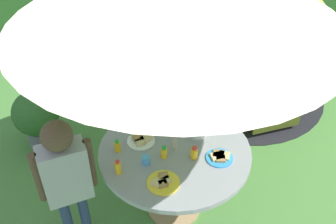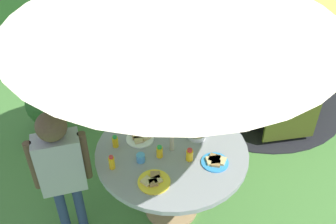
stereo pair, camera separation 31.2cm
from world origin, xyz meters
TOP-DOWN VIEW (x-y plane):
  - ground_plane at (0.00, 0.00)m, footprint 10.00×10.00m
  - garden_table at (0.00, 0.00)m, footprint 1.26×1.26m
  - patio_umbrella at (0.00, 0.00)m, footprint 2.20×2.20m
  - wooden_chair at (0.27, 1.22)m, footprint 0.55×0.57m
  - dome_tent at (1.27, 1.70)m, footprint 2.37×2.37m
  - potted_plant at (-1.24, 1.14)m, footprint 0.49×0.49m
  - child_in_yellow_shirt at (0.31, 0.88)m, footprint 0.26×0.38m
  - child_in_grey_shirt at (-0.86, -0.17)m, footprint 0.44×0.25m
  - snack_bowl at (0.22, 0.13)m, footprint 0.15×0.15m
  - plate_center_front at (0.33, -0.18)m, footprint 0.22×0.22m
  - plate_back_edge at (-0.17, -0.34)m, footprint 0.25×0.25m
  - plate_mid_right at (-0.26, 0.15)m, footprint 0.23×0.23m
  - juice_bottle_near_left at (-0.24, 0.51)m, footprint 0.05×0.05m
  - juice_bottle_near_right at (-0.48, -0.17)m, footprint 0.05×0.05m
  - juice_bottle_far_left at (-0.10, -0.07)m, footprint 0.05×0.05m
  - juice_bottle_far_right at (-0.46, 0.08)m, footprint 0.05×0.05m
  - juice_bottle_center_back at (0.13, -0.13)m, footprint 0.06×0.06m
  - cup_near at (-0.26, -0.11)m, footprint 0.07×0.07m

SIDE VIEW (x-z plane):
  - ground_plane at x=0.00m, z-range -0.02..0.00m
  - potted_plant at x=-1.24m, z-range 0.06..0.75m
  - wooden_chair at x=0.27m, z-range 0.05..1.09m
  - garden_table at x=0.00m, z-range 0.25..1.00m
  - child_in_yellow_shirt at x=0.31m, z-range 0.16..1.34m
  - dome_tent at x=1.27m, z-range -0.01..1.52m
  - plate_back_edge at x=-0.17m, z-range 0.75..0.78m
  - plate_mid_right at x=-0.26m, z-range 0.75..0.78m
  - plate_center_front at x=0.33m, z-range 0.75..0.78m
  - cup_near at x=-0.26m, z-range 0.75..0.82m
  - snack_bowl at x=0.22m, z-range 0.75..0.82m
  - juice_bottle_far_right at x=-0.46m, z-range 0.75..0.86m
  - juice_bottle_far_left at x=-0.10m, z-range 0.75..0.86m
  - juice_bottle_center_back at x=0.13m, z-range 0.75..0.86m
  - juice_bottle_near_right at x=-0.48m, z-range 0.75..0.87m
  - juice_bottle_near_left at x=-0.24m, z-range 0.75..0.88m
  - child_in_grey_shirt at x=-0.86m, z-range 0.18..1.50m
  - patio_umbrella at x=0.00m, z-range 0.93..3.09m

